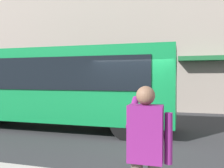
{
  "coord_description": "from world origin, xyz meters",
  "views": [
    {
      "loc": [
        -1.43,
        7.73,
        1.94
      ],
      "look_at": [
        1.03,
        -0.93,
        1.72
      ],
      "focal_mm": 38.65,
      "sensor_mm": 36.0,
      "label": 1
    }
  ],
  "objects": [
    {
      "name": "building_facade_far",
      "position": [
        -0.02,
        -6.8,
        5.99
      ],
      "size": [
        28.0,
        1.55,
        12.0
      ],
      "color": "gray",
      "rests_on": "ground_plane"
    },
    {
      "name": "pedestrian_photographer",
      "position": [
        -1.05,
        4.95,
        1.14
      ],
      "size": [
        0.53,
        0.52,
        1.7
      ],
      "color": "#4C4238",
      "rests_on": "sidewalk_curb"
    },
    {
      "name": "ground_plane",
      "position": [
        0.0,
        0.0,
        0.0
      ],
      "size": [
        60.0,
        60.0,
        0.0
      ],
      "primitive_type": "plane",
      "color": "#2B2B2D"
    },
    {
      "name": "red_bus",
      "position": [
        3.22,
        -0.72,
        1.68
      ],
      "size": [
        9.05,
        2.54,
        3.08
      ],
      "color": "#0F7238",
      "rests_on": "ground_plane"
    }
  ]
}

